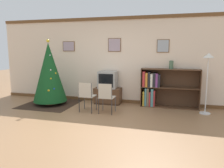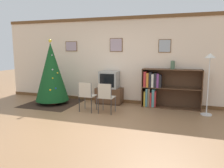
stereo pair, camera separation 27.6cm
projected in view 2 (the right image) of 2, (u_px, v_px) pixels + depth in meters
ground_plane at (84, 126)px, 4.86m from camera, size 24.00×24.00×0.00m
wall_back at (117, 60)px, 6.95m from camera, size 8.08×0.11×2.70m
area_rug at (53, 103)px, 6.95m from camera, size 1.58×1.62×0.01m
christmas_tree at (51, 72)px, 6.79m from camera, size 1.03×1.03×2.00m
tv_console at (109, 96)px, 6.90m from camera, size 0.82×0.46×0.50m
television at (109, 80)px, 6.82m from camera, size 0.56×0.45×0.53m
folding_chair_left at (87, 95)px, 5.94m from camera, size 0.40×0.40×0.82m
folding_chair_right at (106, 96)px, 5.76m from camera, size 0.40×0.40×0.82m
bookshelf at (160, 88)px, 6.41m from camera, size 1.68×0.36×1.14m
vase at (173, 65)px, 6.23m from camera, size 0.12×0.12×0.24m
standing_lamp at (209, 68)px, 5.52m from camera, size 0.28×0.28×1.60m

